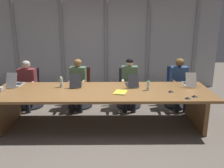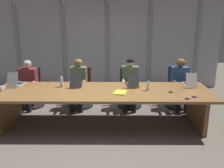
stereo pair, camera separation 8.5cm
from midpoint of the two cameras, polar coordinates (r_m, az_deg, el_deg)
ground_plane at (r=5.11m, az=-1.68°, el=-9.42°), size 13.54×13.54×0.00m
conference_table at (r=4.88m, az=-1.73°, el=-3.03°), size 4.32×1.29×0.74m
curtain_backdrop at (r=7.41m, az=-0.98°, el=9.24°), size 6.77×0.17×2.66m
laptop_left_end at (r=5.55m, az=-21.14°, el=0.28°), size 0.25×0.48×0.31m
laptop_left_mid at (r=5.19m, az=-7.90°, el=0.14°), size 0.26×0.45×0.28m
laptop_center at (r=5.16m, az=5.21°, el=0.11°), size 0.26×0.45×0.27m
laptop_right_mid at (r=5.42m, az=18.15°, el=0.21°), size 0.26×0.48×0.30m
office_chair_left_end at (r=6.33m, az=-17.99°, el=-1.75°), size 0.60×0.60×0.93m
office_chair_left_mid at (r=6.05m, az=-6.88°, el=-1.81°), size 0.60×0.61×0.94m
office_chair_center at (r=6.02m, az=4.48°, el=-1.90°), size 0.60×0.60×0.92m
office_chair_right_mid at (r=6.22m, az=15.48°, el=-1.77°), size 0.60×0.60×0.96m
person_left_end at (r=6.11m, az=-18.87°, el=0.57°), size 0.43×0.56×1.15m
person_left_mid at (r=5.82m, az=-7.49°, el=0.65°), size 0.41×0.57×1.19m
person_center at (r=5.78m, az=4.68°, el=0.67°), size 0.40×0.56×1.20m
person_right_mid at (r=5.99m, az=16.13°, el=0.73°), size 0.41×0.55×1.20m
water_bottle_primary at (r=4.88m, az=8.95°, el=-0.44°), size 0.06×0.06×0.21m
water_bottle_secondary at (r=5.16m, az=-11.27°, el=0.41°), size 0.07×0.07×0.22m
coffee_mug_near at (r=5.24m, az=-24.03°, el=-1.04°), size 0.14×0.09×0.10m
conference_mic_left_side at (r=4.70m, az=19.31°, el=-2.77°), size 0.11×0.11×0.03m
conference_mic_middle at (r=4.56m, az=17.83°, el=-3.20°), size 0.11×0.11×0.03m
conference_mic_right_side at (r=4.87m, az=14.15°, el=-1.72°), size 0.11×0.11×0.03m
spiral_notepad at (r=4.70m, az=2.43°, el=-2.00°), size 0.30×0.36×0.03m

